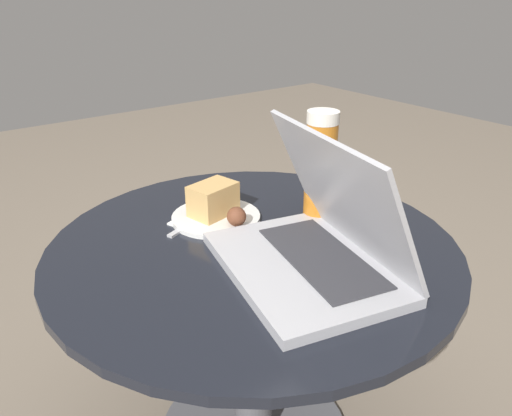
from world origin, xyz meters
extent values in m
cylinder|color=#515156|center=(0.00, 0.00, 0.25)|extent=(0.08, 0.08, 0.46)
cylinder|color=black|center=(0.00, 0.00, 0.48)|extent=(0.75, 0.75, 0.02)
cube|color=white|center=(-0.11, -0.02, 0.50)|extent=(0.18, 0.15, 0.00)
cube|color=#B2B2B7|center=(0.13, 0.01, 0.50)|extent=(0.38, 0.31, 0.02)
cube|color=#333338|center=(0.14, 0.04, 0.51)|extent=(0.28, 0.17, 0.00)
cube|color=#B2B2B7|center=(0.14, 0.07, 0.62)|extent=(0.35, 0.18, 0.22)
cube|color=black|center=(0.14, 0.07, 0.62)|extent=(0.32, 0.16, 0.19)
cylinder|color=#C6701E|center=(0.00, 0.16, 0.59)|extent=(0.06, 0.06, 0.20)
cylinder|color=white|center=(0.00, 0.16, 0.70)|extent=(0.06, 0.06, 0.02)
cylinder|color=silver|center=(-0.13, 0.00, 0.50)|extent=(0.18, 0.18, 0.01)
cube|color=tan|center=(-0.13, 0.00, 0.53)|extent=(0.08, 0.10, 0.06)
sphere|color=brown|center=(-0.06, 0.01, 0.52)|extent=(0.04, 0.04, 0.04)
sphere|color=brown|center=(-0.16, 0.06, 0.52)|extent=(0.03, 0.03, 0.03)
cube|color=#B2B2B7|center=(-0.13, -0.06, 0.50)|extent=(0.05, 0.11, 0.01)
cube|color=#B2B2B7|center=(-0.16, 0.01, 0.50)|extent=(0.04, 0.05, 0.01)
camera|label=1|loc=(0.65, -0.49, 0.94)|focal=35.00mm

